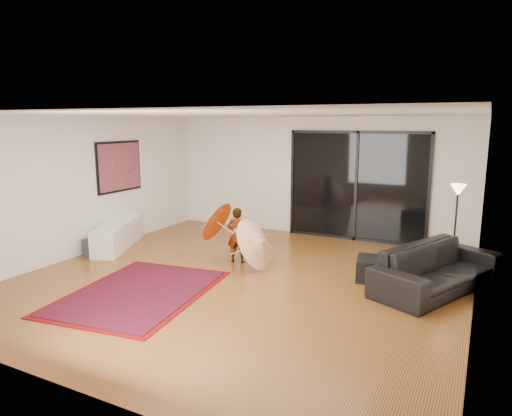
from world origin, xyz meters
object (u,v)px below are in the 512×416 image
Objects in this scene: media_console at (119,235)px; child at (237,235)px; sofa at (437,268)px; ottoman at (376,269)px.

media_console is 1.82× the size of child.
child is (-3.47, -0.18, 0.17)m from sofa.
sofa is at bearing -20.27° from media_console.
ottoman is at bearing 170.86° from child.
sofa is 2.28× the size of child.
media_console is 6.21m from sofa.
ottoman is (5.26, 0.43, -0.08)m from media_console.
child is at bearing -19.53° from media_console.
sofa is 3.48m from child.
ottoman is at bearing 112.97° from sofa.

